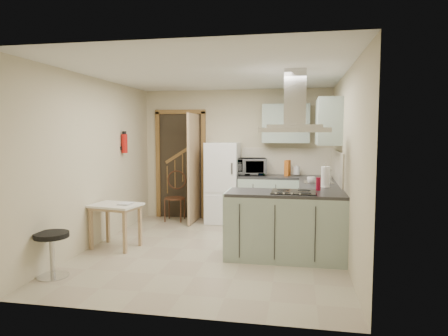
% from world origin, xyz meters
% --- Properties ---
extents(floor, '(4.20, 4.20, 0.00)m').
position_xyz_m(floor, '(0.00, 0.00, 0.00)').
color(floor, tan).
rests_on(floor, ground).
extents(ceiling, '(4.20, 4.20, 0.00)m').
position_xyz_m(ceiling, '(0.00, 0.00, 2.50)').
color(ceiling, silver).
rests_on(ceiling, back_wall).
extents(back_wall, '(3.60, 0.00, 3.60)m').
position_xyz_m(back_wall, '(0.00, 2.10, 1.25)').
color(back_wall, beige).
rests_on(back_wall, floor).
extents(left_wall, '(0.00, 4.20, 4.20)m').
position_xyz_m(left_wall, '(-1.80, 0.00, 1.25)').
color(left_wall, beige).
rests_on(left_wall, floor).
extents(right_wall, '(0.00, 4.20, 4.20)m').
position_xyz_m(right_wall, '(1.80, 0.00, 1.25)').
color(right_wall, beige).
rests_on(right_wall, floor).
extents(doorway, '(1.10, 0.12, 2.10)m').
position_xyz_m(doorway, '(-1.10, 2.07, 1.05)').
color(doorway, brown).
rests_on(doorway, floor).
extents(fridge, '(0.60, 0.60, 1.50)m').
position_xyz_m(fridge, '(-0.20, 1.80, 0.75)').
color(fridge, white).
rests_on(fridge, floor).
extents(counter_back, '(1.08, 0.60, 0.90)m').
position_xyz_m(counter_back, '(0.66, 1.80, 0.45)').
color(counter_back, '#9EB2A0').
rests_on(counter_back, floor).
extents(counter_right, '(0.60, 1.95, 0.90)m').
position_xyz_m(counter_right, '(1.50, 1.12, 0.45)').
color(counter_right, '#9EB2A0').
rests_on(counter_right, floor).
extents(splashback, '(1.68, 0.02, 0.50)m').
position_xyz_m(splashback, '(0.96, 2.09, 1.15)').
color(splashback, beige).
rests_on(splashback, counter_back).
extents(wall_cabinet_back, '(0.85, 0.35, 0.70)m').
position_xyz_m(wall_cabinet_back, '(0.95, 1.93, 1.85)').
color(wall_cabinet_back, '#9EB2A0').
rests_on(wall_cabinet_back, back_wall).
extents(wall_cabinet_right, '(0.35, 0.90, 0.70)m').
position_xyz_m(wall_cabinet_right, '(1.62, 0.85, 1.85)').
color(wall_cabinet_right, '#9EB2A0').
rests_on(wall_cabinet_right, right_wall).
extents(peninsula, '(1.55, 0.65, 0.90)m').
position_xyz_m(peninsula, '(1.02, -0.18, 0.45)').
color(peninsula, '#9EB2A0').
rests_on(peninsula, floor).
extents(hob, '(0.58, 0.50, 0.01)m').
position_xyz_m(hob, '(1.12, -0.18, 0.91)').
color(hob, black).
rests_on(hob, peninsula).
extents(extractor_hood, '(0.90, 0.55, 0.10)m').
position_xyz_m(extractor_hood, '(1.12, -0.18, 1.72)').
color(extractor_hood, silver).
rests_on(extractor_hood, ceiling).
extents(sink, '(0.45, 0.40, 0.01)m').
position_xyz_m(sink, '(1.50, 0.95, 0.91)').
color(sink, silver).
rests_on(sink, counter_right).
extents(fire_extinguisher, '(0.10, 0.10, 0.32)m').
position_xyz_m(fire_extinguisher, '(-1.74, 0.90, 1.50)').
color(fire_extinguisher, '#B2140F').
rests_on(fire_extinguisher, left_wall).
extents(drop_leaf_table, '(0.76, 0.62, 0.65)m').
position_xyz_m(drop_leaf_table, '(-1.44, -0.13, 0.32)').
color(drop_leaf_table, '#D0BC80').
rests_on(drop_leaf_table, floor).
extents(bentwood_chair, '(0.41, 0.41, 0.87)m').
position_xyz_m(bentwood_chair, '(-1.14, 1.77, 0.43)').
color(bentwood_chair, '#4E271A').
rests_on(bentwood_chair, floor).
extents(stool, '(0.49, 0.49, 0.53)m').
position_xyz_m(stool, '(-1.64, -1.37, 0.27)').
color(stool, black).
rests_on(stool, floor).
extents(microwave, '(0.62, 0.48, 0.31)m').
position_xyz_m(microwave, '(0.32, 1.87, 1.06)').
color(microwave, black).
rests_on(microwave, counter_back).
extents(kettle, '(0.14, 0.14, 0.19)m').
position_xyz_m(kettle, '(1.15, 1.91, 0.99)').
color(kettle, silver).
rests_on(kettle, counter_back).
extents(cereal_box, '(0.11, 0.20, 0.28)m').
position_xyz_m(cereal_box, '(0.99, 1.86, 1.04)').
color(cereal_box, '#C45C17').
rests_on(cereal_box, counter_back).
extents(soap_bottle, '(0.10, 0.10, 0.21)m').
position_xyz_m(soap_bottle, '(1.62, 1.45, 1.01)').
color(soap_bottle, '#B2B3BF').
rests_on(soap_bottle, counter_right).
extents(paper_towel, '(0.15, 0.15, 0.31)m').
position_xyz_m(paper_towel, '(1.57, 0.37, 1.06)').
color(paper_towel, white).
rests_on(paper_towel, counter_right).
extents(cup, '(0.16, 0.16, 0.10)m').
position_xyz_m(cup, '(1.39, 0.79, 0.95)').
color(cup, silver).
rests_on(cup, counter_right).
extents(red_bottle, '(0.07, 0.07, 0.18)m').
position_xyz_m(red_bottle, '(1.45, 0.06, 0.99)').
color(red_bottle, maroon).
rests_on(red_bottle, peninsula).
extents(book, '(0.18, 0.24, 0.10)m').
position_xyz_m(book, '(-1.37, -0.09, 0.70)').
color(book, brown).
rests_on(book, drop_leaf_table).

